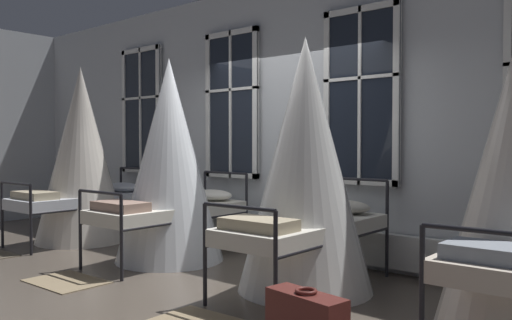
# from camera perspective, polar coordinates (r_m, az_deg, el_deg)

# --- Properties ---
(ground) EXTENTS (21.03, 21.03, 0.00)m
(ground) POSITION_cam_1_polar(r_m,az_deg,el_deg) (5.96, -2.08, -11.76)
(ground) COLOR brown
(back_wall_with_windows) EXTENTS (11.51, 0.10, 3.44)m
(back_wall_with_windows) POSITION_cam_1_polar(r_m,az_deg,el_deg) (6.64, 4.19, 4.58)
(back_wall_with_windows) COLOR silver
(back_wall_with_windows) RESTS_ON ground
(window_bank) EXTENTS (6.80, 0.10, 2.84)m
(window_bank) POSITION_cam_1_polar(r_m,az_deg,el_deg) (6.54, 3.56, -0.78)
(window_bank) COLOR black
(window_bank) RESTS_ON ground
(cot_first) EXTENTS (1.28, 1.96, 2.49)m
(cot_first) POSITION_cam_1_polar(r_m,az_deg,el_deg) (7.98, -18.23, 0.29)
(cot_first) COLOR black
(cot_first) RESTS_ON ground
(cot_second) EXTENTS (1.28, 1.95, 2.41)m
(cot_second) POSITION_cam_1_polar(r_m,az_deg,el_deg) (6.41, -9.26, -0.31)
(cot_second) COLOR black
(cot_second) RESTS_ON ground
(cot_third) EXTENTS (1.28, 1.96, 2.40)m
(cot_third) POSITION_cam_1_polar(r_m,az_deg,el_deg) (5.05, 5.30, -0.89)
(cot_third) COLOR black
(cot_third) RESTS_ON ground
(rug_second) EXTENTS (0.81, 0.57, 0.01)m
(rug_second) POSITION_cam_1_polar(r_m,az_deg,el_deg) (5.81, -19.68, -12.17)
(rug_second) COLOR #8E7A5B
(rug_second) RESTS_ON ground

